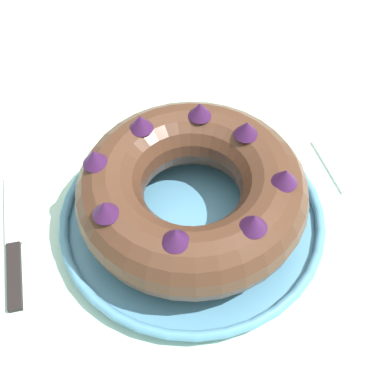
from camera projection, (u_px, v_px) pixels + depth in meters
dining_table at (182, 248)px, 0.75m from camera, size 1.29×1.22×0.76m
serving_dish at (192, 217)px, 0.67m from camera, size 0.33×0.33×0.02m
bundt_cake at (192, 191)px, 0.63m from camera, size 0.27×0.27×0.10m
cake_knife at (14, 247)px, 0.65m from camera, size 0.02×0.20×0.01m
napkin at (372, 156)px, 0.75m from camera, size 0.15×0.11×0.00m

